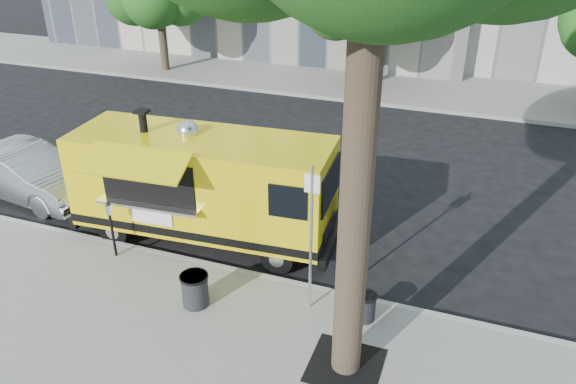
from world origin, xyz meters
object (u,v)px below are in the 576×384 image
at_px(sign_post, 311,231).
at_px(trash_bin_right, 195,289).
at_px(food_truck, 202,185).
at_px(sedan, 27,173).
at_px(parking_meter, 111,223).
at_px(trash_bin_left, 364,306).

height_order(sign_post, trash_bin_right, sign_post).
distance_m(food_truck, trash_bin_right, 2.77).
height_order(sign_post, food_truck, sign_post).
relative_size(food_truck, sedan, 1.47).
distance_m(sedan, trash_bin_right, 6.96).
bearing_deg(parking_meter, sign_post, -2.52).
bearing_deg(trash_bin_left, sedan, 168.59).
bearing_deg(sedan, parking_meter, -105.85).
distance_m(sign_post, parking_meter, 4.64).
bearing_deg(trash_bin_right, parking_meter, 160.42).
bearing_deg(food_truck, trash_bin_right, -70.09).
bearing_deg(trash_bin_right, trash_bin_left, 12.81).
bearing_deg(food_truck, trash_bin_left, -25.71).
height_order(parking_meter, trash_bin_right, parking_meter).
xyz_separation_m(sign_post, food_truck, (-3.15, 1.72, -0.43)).
bearing_deg(sign_post, trash_bin_left, 2.15).
height_order(sign_post, sedan, sign_post).
bearing_deg(food_truck, sedan, 173.39).
xyz_separation_m(parking_meter, trash_bin_right, (2.46, -0.88, -0.48)).
height_order(sedan, trash_bin_right, sedan).
xyz_separation_m(sign_post, trash_bin_right, (-2.09, -0.68, -1.34)).
relative_size(sedan, trash_bin_right, 6.41).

